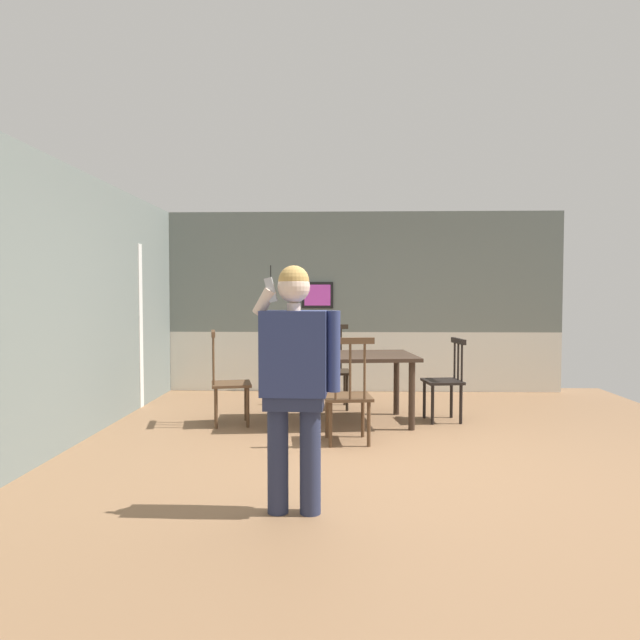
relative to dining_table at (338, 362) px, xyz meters
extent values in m
plane|color=#846042|center=(0.35, -1.18, -0.69)|extent=(7.36, 7.36, 0.00)
cube|color=slate|center=(0.35, 2.17, 1.10)|extent=(5.91, 0.12, 1.79)
cube|color=silver|center=(0.35, 2.18, -0.24)|extent=(5.91, 0.14, 0.89)
cube|color=silver|center=(0.35, 2.15, 0.20)|extent=(5.91, 0.05, 0.06)
cube|color=black|center=(-0.31, 2.10, 0.75)|extent=(0.47, 0.03, 0.39)
cube|color=#E04ED5|center=(-0.31, 2.08, 0.75)|extent=(0.39, 0.01, 0.31)
cube|color=slate|center=(-2.60, -1.18, 0.65)|extent=(0.12, 6.69, 2.68)
cube|color=white|center=(-2.56, 0.82, 0.36)|extent=(0.06, 0.12, 2.10)
cube|color=#38281E|center=(0.00, 0.00, 0.07)|extent=(1.80, 1.17, 0.04)
cylinder|color=#38281E|center=(-0.70, -0.48, -0.32)|extent=(0.07, 0.07, 0.74)
cylinder|color=#38281E|center=(0.79, -0.32, -0.32)|extent=(0.07, 0.07, 0.74)
cylinder|color=#38281E|center=(-0.79, 0.32, -0.32)|extent=(0.07, 0.07, 0.74)
cylinder|color=#38281E|center=(0.70, 0.48, -0.32)|extent=(0.07, 0.07, 0.74)
cube|color=#513823|center=(-1.19, -0.12, -0.24)|extent=(0.51, 0.51, 0.03)
cube|color=#513823|center=(-1.38, -0.17, 0.33)|extent=(0.13, 0.43, 0.06)
cylinder|color=#513823|center=(-1.41, -0.04, 0.07)|extent=(0.02, 0.02, 0.58)
cylinder|color=#513823|center=(-1.38, -0.17, 0.07)|extent=(0.02, 0.02, 0.58)
cylinder|color=#513823|center=(-1.35, -0.29, 0.07)|extent=(0.02, 0.02, 0.58)
cylinder|color=#513823|center=(-1.07, 0.08, -0.47)|extent=(0.04, 0.04, 0.44)
cylinder|color=#513823|center=(-0.99, -0.25, -0.47)|extent=(0.04, 0.04, 0.44)
cylinder|color=#513823|center=(-1.40, 0.00, -0.47)|extent=(0.04, 0.04, 0.44)
cylinder|color=#513823|center=(-1.32, -0.33, -0.47)|extent=(0.04, 0.04, 0.44)
cube|color=#513823|center=(0.09, -0.84, -0.24)|extent=(0.51, 0.51, 0.03)
cube|color=#513823|center=(0.11, -1.05, 0.33)|extent=(0.46, 0.09, 0.06)
cylinder|color=#513823|center=(-0.02, -1.07, 0.07)|extent=(0.02, 0.02, 0.59)
cylinder|color=#513823|center=(0.11, -1.05, 0.07)|extent=(0.02, 0.02, 0.59)
cylinder|color=#513823|center=(0.25, -1.04, 0.07)|extent=(0.02, 0.02, 0.59)
cylinder|color=#513823|center=(-0.11, -0.68, -0.47)|extent=(0.04, 0.04, 0.43)
cylinder|color=#513823|center=(0.25, -0.64, -0.47)|extent=(0.04, 0.04, 0.43)
cylinder|color=#513823|center=(-0.07, -1.05, -0.47)|extent=(0.04, 0.04, 0.43)
cylinder|color=#513823|center=(0.29, -1.01, -0.47)|extent=(0.04, 0.04, 0.43)
cube|color=black|center=(1.19, 0.12, -0.23)|extent=(0.46, 0.46, 0.03)
cube|color=black|center=(1.38, 0.15, 0.23)|extent=(0.09, 0.41, 0.06)
cylinder|color=black|center=(1.39, 0.03, 0.02)|extent=(0.02, 0.02, 0.48)
cylinder|color=black|center=(1.38, 0.15, 0.02)|extent=(0.02, 0.02, 0.48)
cylinder|color=black|center=(1.36, 0.27, 0.02)|extent=(0.02, 0.02, 0.48)
cylinder|color=black|center=(1.05, -0.06, -0.47)|extent=(0.04, 0.04, 0.44)
cylinder|color=black|center=(1.01, 0.27, -0.47)|extent=(0.04, 0.04, 0.44)
cylinder|color=black|center=(1.38, -0.02, -0.47)|extent=(0.04, 0.04, 0.44)
cylinder|color=black|center=(1.33, 0.31, -0.47)|extent=(0.04, 0.04, 0.44)
cube|color=#2D2319|center=(-0.09, 0.84, -0.23)|extent=(0.50, 0.50, 0.03)
cube|color=#2D2319|center=(-0.10, 1.06, 0.34)|extent=(0.47, 0.07, 0.06)
cylinder|color=#2D2319|center=(0.04, 1.07, 0.08)|extent=(0.02, 0.02, 0.58)
cylinder|color=#2D2319|center=(-0.10, 1.06, 0.08)|extent=(0.02, 0.02, 0.58)
cylinder|color=#2D2319|center=(-0.24, 1.05, 0.08)|extent=(0.02, 0.02, 0.58)
cylinder|color=#2D2319|center=(0.11, 0.67, -0.47)|extent=(0.04, 0.04, 0.45)
cylinder|color=#2D2319|center=(-0.26, 0.65, -0.47)|extent=(0.04, 0.04, 0.45)
cylinder|color=#2D2319|center=(0.09, 1.04, -0.47)|extent=(0.04, 0.04, 0.45)
cylinder|color=#2D2319|center=(-0.29, 1.02, -0.47)|extent=(0.04, 0.04, 0.45)
cylinder|color=#282E49|center=(-0.19, -2.69, -0.29)|extent=(0.14, 0.14, 0.79)
cylinder|color=#282E49|center=(-0.40, -2.68, -0.29)|extent=(0.14, 0.14, 0.79)
cube|color=#282E49|center=(-0.29, -2.69, 0.07)|extent=(0.40, 0.23, 0.12)
cube|color=navy|center=(-0.29, -2.69, 0.38)|extent=(0.44, 0.25, 0.56)
cylinder|color=navy|center=(-0.03, -2.69, 0.39)|extent=(0.09, 0.09, 0.53)
cylinder|color=beige|center=(-0.49, -2.69, 0.72)|extent=(0.18, 0.13, 0.20)
cylinder|color=beige|center=(-0.29, -2.69, 0.68)|extent=(0.09, 0.09, 0.05)
sphere|color=beige|center=(-0.29, -2.69, 0.82)|extent=(0.21, 0.21, 0.21)
sphere|color=tan|center=(-0.29, -2.69, 0.85)|extent=(0.20, 0.20, 0.20)
cube|color=#B7B7BC|center=(-0.44, -2.71, 0.80)|extent=(0.09, 0.04, 0.17)
cylinder|color=black|center=(-0.44, -2.71, 0.92)|extent=(0.01, 0.01, 0.08)
camera|label=1|loc=(0.00, -6.43, 0.77)|focal=32.11mm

